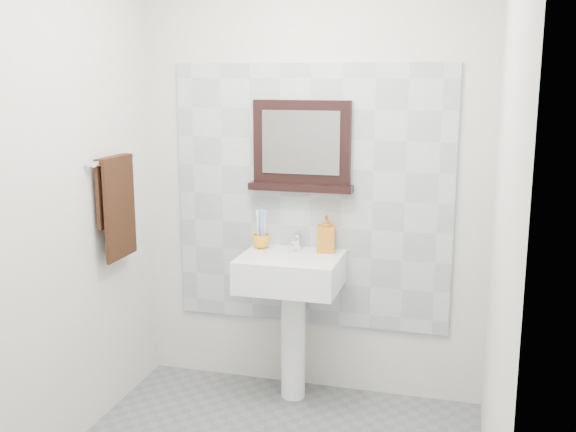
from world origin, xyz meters
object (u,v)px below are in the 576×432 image
object	(u,v)px
pedestal_sink	(291,287)
soap_dispenser	(326,233)
toothbrush_cup	(261,241)
hand_towel	(117,199)
framed_mirror	(302,148)

from	to	relation	value
pedestal_sink	soap_dispenser	xyz separation A→B (m)	(0.17, 0.13, 0.29)
toothbrush_cup	hand_towel	distance (m)	0.84
soap_dispenser	framed_mirror	size ratio (longest dim) A/B	0.37
pedestal_sink	toothbrush_cup	world-z (taller)	pedestal_sink
toothbrush_cup	pedestal_sink	bearing A→B (deg)	-27.73
toothbrush_cup	hand_towel	size ratio (longest dim) A/B	0.18
toothbrush_cup	soap_dispenser	distance (m)	0.38
pedestal_sink	hand_towel	distance (m)	1.06
pedestal_sink	toothbrush_cup	xyz separation A→B (m)	(-0.21, 0.11, 0.22)
toothbrush_cup	soap_dispenser	world-z (taller)	soap_dispenser
framed_mirror	pedestal_sink	bearing A→B (deg)	-93.30
hand_towel	pedestal_sink	bearing A→B (deg)	18.84
soap_dispenser	framed_mirror	world-z (taller)	framed_mirror
soap_dispenser	pedestal_sink	bearing A→B (deg)	-149.61
pedestal_sink	framed_mirror	bearing A→B (deg)	86.70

